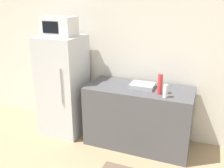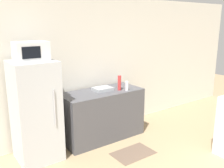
# 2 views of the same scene
# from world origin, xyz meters

# --- Properties ---
(wall_back) EXTENTS (8.00, 0.06, 2.60)m
(wall_back) POSITION_xyz_m (0.00, 3.24, 1.30)
(wall_back) COLOR silver
(wall_back) RESTS_ON ground_plane
(refrigerator) EXTENTS (0.65, 0.67, 1.58)m
(refrigerator) POSITION_xyz_m (-1.44, 2.81, 0.79)
(refrigerator) COLOR silver
(refrigerator) RESTS_ON ground_plane
(microwave) EXTENTS (0.47, 0.33, 0.28)m
(microwave) POSITION_xyz_m (-1.44, 2.81, 1.72)
(microwave) COLOR white
(microwave) RESTS_ON refrigerator
(counter) EXTENTS (1.52, 0.67, 0.91)m
(counter) POSITION_xyz_m (-0.20, 2.84, 0.45)
(counter) COLOR #4C4C51
(counter) RESTS_ON ground_plane
(sink_basin) EXTENTS (0.34, 0.27, 0.06)m
(sink_basin) POSITION_xyz_m (-0.16, 2.87, 0.94)
(sink_basin) COLOR #9EA3A8
(sink_basin) RESTS_ON counter
(bottle_tall) EXTENTS (0.06, 0.06, 0.27)m
(bottle_tall) POSITION_xyz_m (0.11, 2.72, 1.04)
(bottle_tall) COLOR red
(bottle_tall) RESTS_ON counter
(bottle_short) EXTENTS (0.06, 0.06, 0.17)m
(bottle_short) POSITION_xyz_m (0.20, 2.61, 0.99)
(bottle_short) COLOR silver
(bottle_short) RESTS_ON counter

